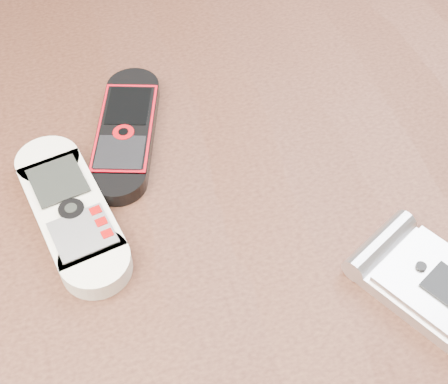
% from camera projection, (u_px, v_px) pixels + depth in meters
% --- Properties ---
extents(table, '(1.20, 0.80, 0.75)m').
position_uv_depth(table, '(218.00, 278.00, 0.53)').
color(table, black).
rests_on(table, ground).
extents(nokia_white, '(0.08, 0.15, 0.02)m').
position_uv_depth(nokia_white, '(71.00, 210.00, 0.44)').
color(nokia_white, white).
rests_on(nokia_white, table).
extents(nokia_black_red, '(0.08, 0.15, 0.01)m').
position_uv_depth(nokia_black_red, '(126.00, 131.00, 0.49)').
color(nokia_black_red, black).
rests_on(nokia_black_red, table).
extents(motorola_razr, '(0.11, 0.13, 0.02)m').
position_uv_depth(motorola_razr, '(448.00, 294.00, 0.39)').
color(motorola_razr, silver).
rests_on(motorola_razr, table).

